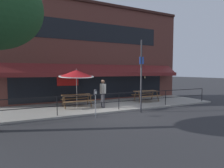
{
  "coord_description": "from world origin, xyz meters",
  "views": [
    {
      "loc": [
        -4.48,
        -8.69,
        2.28
      ],
      "look_at": [
        0.15,
        1.6,
        1.5
      ],
      "focal_mm": 28.0,
      "sensor_mm": 36.0,
      "label": 1
    }
  ],
  "objects": [
    {
      "name": "restaurant_building",
      "position": [
        0.0,
        4.22,
        3.74
      ],
      "size": [
        15.0,
        1.6,
        7.53
      ],
      "color": "brown",
      "rests_on": "ground"
    },
    {
      "name": "ground_plane",
      "position": [
        0.0,
        0.0,
        0.0
      ],
      "size": [
        120.0,
        120.0,
        0.0
      ],
      "primitive_type": "plane",
      "color": "#2D2D30"
    },
    {
      "name": "picnic_table_left",
      "position": [
        -2.05,
        2.05,
        0.71
      ],
      "size": [
        1.8,
        1.42,
        0.76
      ],
      "color": "brown",
      "rests_on": "patio_deck"
    },
    {
      "name": "patio_railing",
      "position": [
        0.0,
        0.3,
        0.8
      ],
      "size": [
        13.84,
        0.04,
        0.97
      ],
      "color": "black",
      "rests_on": "patio_deck"
    },
    {
      "name": "picnic_table_centre",
      "position": [
        3.18,
        2.07,
        0.71
      ],
      "size": [
        1.8,
        1.42,
        0.76
      ],
      "color": "brown",
      "rests_on": "patio_deck"
    },
    {
      "name": "patio_deck",
      "position": [
        0.0,
        2.0,
        0.05
      ],
      "size": [
        15.0,
        4.0,
        0.1
      ],
      "primitive_type": "cube",
      "color": "#9E998E",
      "rests_on": "ground"
    },
    {
      "name": "pedestrian_walking",
      "position": [
        -0.65,
        1.18,
        1.06
      ],
      "size": [
        0.25,
        0.62,
        1.71
      ],
      "color": "#333338",
      "rests_on": "patio_deck"
    },
    {
      "name": "street_sign_pole",
      "position": [
        1.02,
        -0.45,
        2.08
      ],
      "size": [
        0.28,
        0.09,
        4.05
      ],
      "color": "#2D2D33",
      "rests_on": "ground"
    },
    {
      "name": "patio_umbrella_left",
      "position": [
        -2.05,
        2.09,
        2.18
      ],
      "size": [
        2.14,
        2.14,
        2.38
      ],
      "color": "#B7B2A8",
      "rests_on": "patio_deck"
    },
    {
      "name": "parking_meter_near",
      "position": [
        -1.69,
        -0.48,
        1.15
      ],
      "size": [
        0.15,
        0.16,
        1.42
      ],
      "color": "gray",
      "rests_on": "ground"
    }
  ]
}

